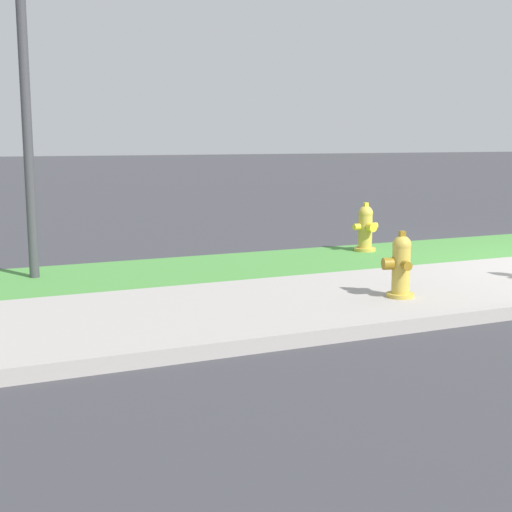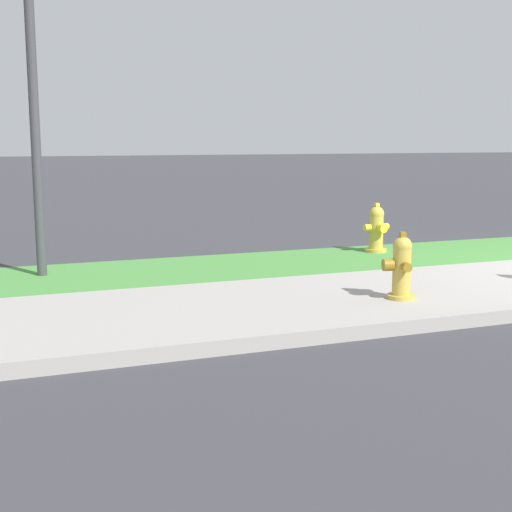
{
  "view_description": "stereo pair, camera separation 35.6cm",
  "coord_description": "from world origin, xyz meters",
  "views": [
    {
      "loc": [
        -7.19,
        -6.0,
        1.57
      ],
      "look_at": [
        -4.33,
        0.48,
        0.4
      ],
      "focal_mm": 50.0,
      "sensor_mm": 36.0,
      "label": 1
    },
    {
      "loc": [
        -6.86,
        -6.13,
        1.57
      ],
      "look_at": [
        -4.33,
        0.48,
        0.4
      ],
      "focal_mm": 50.0,
      "sensor_mm": 36.0,
      "label": 2
    }
  ],
  "objects": [
    {
      "name": "grass_verge",
      "position": [
        0.0,
        2.11,
        0.0
      ],
      "size": [
        18.0,
        1.81,
        0.01
      ],
      "primitive_type": "cube",
      "color": "#47893D",
      "rests_on": "ground"
    },
    {
      "name": "fire_hydrant_mid_block",
      "position": [
        -1.79,
        2.45,
        0.33
      ],
      "size": [
        0.38,
        0.35,
        0.69
      ],
      "rotation": [
        0.0,
        0.0,
        3.18
      ],
      "color": "gold",
      "rests_on": "ground"
    },
    {
      "name": "fire_hydrant_by_grass_verge",
      "position": [
        -3.08,
        -0.23,
        0.32
      ],
      "size": [
        0.34,
        0.37,
        0.67
      ],
      "rotation": [
        0.0,
        0.0,
        1.34
      ],
      "color": "gold",
      "rests_on": "ground"
    },
    {
      "name": "street_lamp",
      "position": [
        -6.28,
        2.33,
        2.83
      ],
      "size": [
        0.32,
        0.32,
        4.22
      ],
      "color": "#3D3D42",
      "rests_on": "ground"
    }
  ]
}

